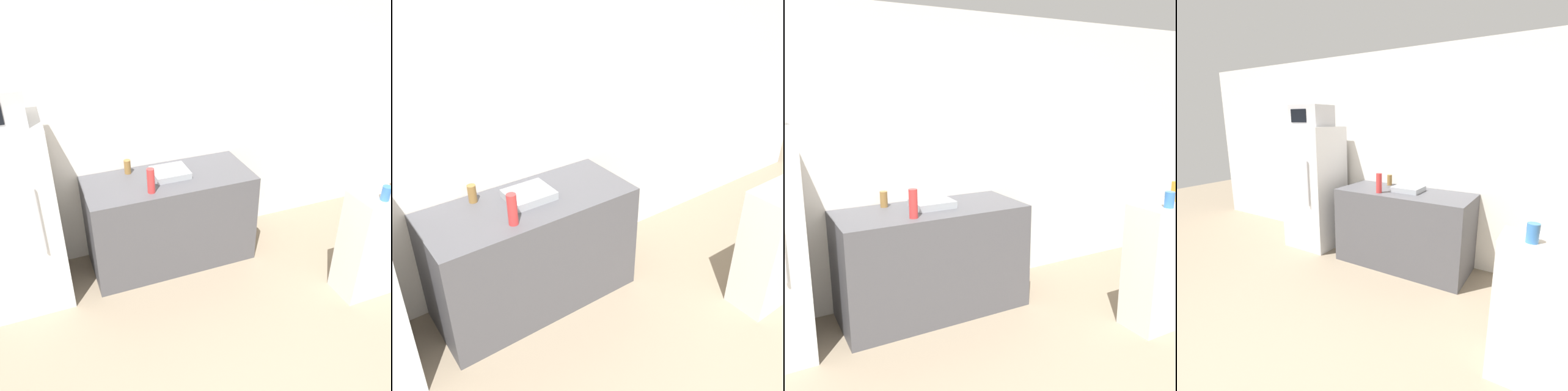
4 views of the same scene
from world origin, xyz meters
TOP-DOWN VIEW (x-y plane):
  - wall_back at (0.00, 2.79)m, footprint 8.00×0.06m
  - counter at (-0.05, 2.41)m, footprint 1.60×0.68m
  - sink_basin at (-0.02, 2.45)m, footprint 0.34×0.29m
  - bottle_tall at (-0.28, 2.20)m, footprint 0.07×0.07m
  - bottle_short at (-0.38, 2.65)m, footprint 0.06×0.06m
  - shelf_cabinet at (1.64, 1.29)m, footprint 0.86×0.33m
  - jar at (1.40, 1.20)m, footprint 0.08×0.08m

SIDE VIEW (x-z plane):
  - counter at x=-0.05m, z-range 0.00..0.93m
  - shelf_cabinet at x=1.64m, z-range 0.00..1.03m
  - sink_basin at x=-0.02m, z-range 0.93..0.99m
  - bottle_short at x=-0.38m, z-range 0.93..1.07m
  - bottle_tall at x=-0.28m, z-range 0.93..1.16m
  - jar at x=1.40m, z-range 1.03..1.16m
  - wall_back at x=0.00m, z-range 0.00..2.60m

